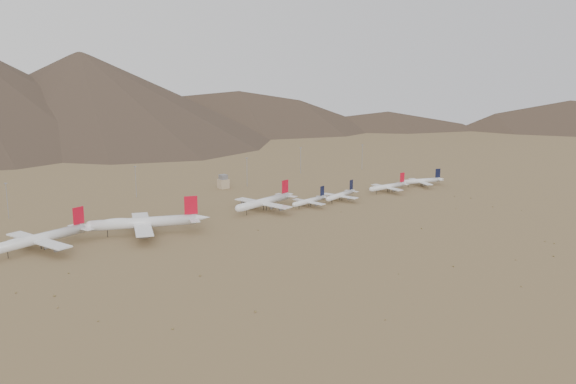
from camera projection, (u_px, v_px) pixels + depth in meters
ground at (271, 222)px, 445.25m from camera, size 3000.00×3000.00×0.00m
widebody_west at (41, 238)px, 378.25m from camera, size 68.36×54.36×21.05m
widebody_centre at (145, 222)px, 411.37m from camera, size 75.74×60.40×23.47m
widebody_east at (264, 202)px, 476.30m from camera, size 63.37×50.11×19.30m
narrowbody_a at (310, 201)px, 489.75m from camera, size 40.40×29.70×13.54m
narrowbody_b at (341, 195)px, 509.40m from camera, size 41.68×31.06×14.29m
narrowbody_c at (389, 186)px, 541.51m from camera, size 45.21×32.30×14.91m
narrowbody_d at (422, 181)px, 566.35m from camera, size 43.31×32.00×14.62m
control_tower at (223, 182)px, 557.01m from camera, size 8.00×8.00×12.00m
mast_far_west at (7, 199)px, 450.77m from camera, size 2.00×0.60×25.70m
mast_west at (136, 180)px, 519.57m from camera, size 2.00×0.60×25.70m
mast_centre at (247, 171)px, 562.71m from camera, size 2.00×0.60×25.70m
mast_east at (301, 159)px, 625.65m from camera, size 2.00×0.60×25.70m
mast_far_east at (362, 156)px, 647.13m from camera, size 2.00×0.60×25.70m
desert_scrub at (340, 263)px, 353.93m from camera, size 431.48×173.19×0.90m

